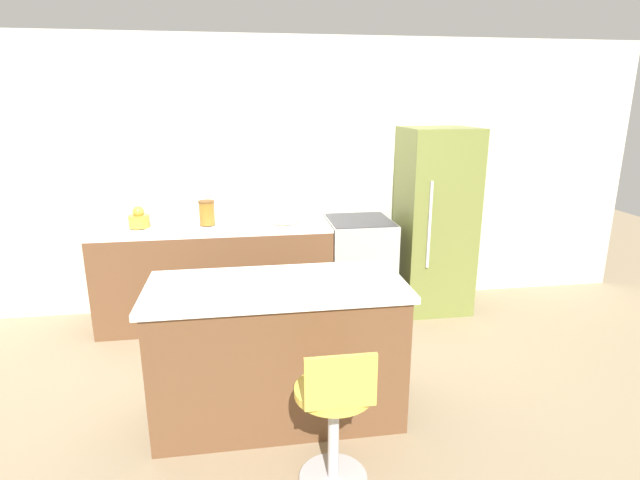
# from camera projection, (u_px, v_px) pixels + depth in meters

# --- Properties ---
(ground_plane) EXTENTS (14.00, 14.00, 0.00)m
(ground_plane) POSITION_uv_depth(u_px,v_px,m) (253.00, 332.00, 4.50)
(ground_plane) COLOR #998466
(wall_back) EXTENTS (8.00, 0.06, 2.60)m
(wall_back) POSITION_uv_depth(u_px,v_px,m) (247.00, 178.00, 4.81)
(wall_back) COLOR beige
(wall_back) RESTS_ON ground_plane
(back_counter) EXTENTS (2.10, 0.65, 0.93)m
(back_counter) POSITION_uv_depth(u_px,v_px,m) (217.00, 273.00, 4.65)
(back_counter) COLOR brown
(back_counter) RESTS_ON ground_plane
(kitchen_island) EXTENTS (1.61, 0.72, 0.92)m
(kitchen_island) POSITION_uv_depth(u_px,v_px,m) (278.00, 350.00, 3.22)
(kitchen_island) COLOR brown
(kitchen_island) RESTS_ON ground_plane
(oven_range) EXTENTS (0.60, 0.66, 0.93)m
(oven_range) POSITION_uv_depth(u_px,v_px,m) (359.00, 266.00, 4.85)
(oven_range) COLOR #B7B2A8
(oven_range) RESTS_ON ground_plane
(refrigerator) EXTENTS (0.66, 0.67, 1.78)m
(refrigerator) POSITION_uv_depth(u_px,v_px,m) (434.00, 221.00, 4.85)
(refrigerator) COLOR olive
(refrigerator) RESTS_ON ground_plane
(stool_chair) EXTENTS (0.42, 0.42, 0.86)m
(stool_chair) POSITION_uv_depth(u_px,v_px,m) (335.00, 417.00, 2.61)
(stool_chair) COLOR #B7B7BC
(stool_chair) RESTS_ON ground_plane
(kettle) EXTENTS (0.18, 0.18, 0.19)m
(kettle) POSITION_uv_depth(u_px,v_px,m) (139.00, 219.00, 4.43)
(kettle) COLOR #B29333
(kettle) RESTS_ON back_counter
(mixing_bowl) EXTENTS (0.28, 0.28, 0.08)m
(mixing_bowl) POSITION_uv_depth(u_px,v_px,m) (284.00, 217.00, 4.63)
(mixing_bowl) COLOR beige
(mixing_bowl) RESTS_ON back_counter
(canister_jar) EXTENTS (0.14, 0.14, 0.22)m
(canister_jar) POSITION_uv_depth(u_px,v_px,m) (207.00, 213.00, 4.50)
(canister_jar) COLOR #9E6623
(canister_jar) RESTS_ON back_counter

